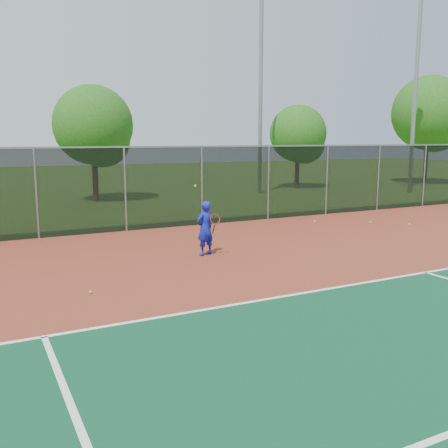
% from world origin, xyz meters
% --- Properties ---
extents(court_apron, '(30.00, 20.00, 0.02)m').
position_xyz_m(court_apron, '(0.00, 2.00, 0.01)').
color(court_apron, maroon).
rests_on(court_apron, ground).
extents(fence_back, '(30.00, 0.06, 3.03)m').
position_xyz_m(fence_back, '(0.00, 12.00, 1.56)').
color(fence_back, black).
rests_on(fence_back, court_apron).
extents(tennis_player, '(0.65, 0.67, 2.02)m').
position_xyz_m(tennis_player, '(-2.07, 7.23, 0.80)').
color(tennis_player, '#121DAB').
rests_on(tennis_player, court_apron).
extents(practice_ball_0, '(0.07, 0.07, 0.07)m').
position_xyz_m(practice_ball_0, '(7.06, 8.21, 0.06)').
color(practice_ball_0, '#A5C717').
rests_on(practice_ball_0, court_apron).
extents(practice_ball_1, '(0.07, 0.07, 0.07)m').
position_xyz_m(practice_ball_1, '(6.01, 9.22, 0.06)').
color(practice_ball_1, '#A5C717').
rests_on(practice_ball_1, court_apron).
extents(practice_ball_2, '(0.07, 0.07, 0.07)m').
position_xyz_m(practice_ball_2, '(-5.78, 5.06, 0.06)').
color(practice_ball_2, '#A5C717').
rests_on(practice_ball_2, court_apron).
extents(practice_ball_3, '(0.07, 0.07, 0.07)m').
position_xyz_m(practice_ball_3, '(4.17, 10.37, 0.06)').
color(practice_ball_3, '#A5C717').
rests_on(practice_ball_3, court_apron).
extents(floodlight_n, '(0.90, 0.40, 12.13)m').
position_xyz_m(floodlight_n, '(7.91, 20.85, 6.84)').
color(floodlight_n, gray).
rests_on(floodlight_n, ground).
extents(floodlight_ne, '(0.90, 0.40, 12.13)m').
position_xyz_m(floodlight_ne, '(16.46, 16.97, 6.84)').
color(floodlight_ne, gray).
rests_on(floodlight_ne, ground).
extents(tree_back_left, '(4.15, 4.15, 6.10)m').
position_xyz_m(tree_back_left, '(-1.86, 21.30, 3.83)').
color(tree_back_left, '#3B2715').
rests_on(tree_back_left, ground).
extents(tree_back_mid, '(3.79, 3.79, 5.57)m').
position_xyz_m(tree_back_mid, '(12.00, 22.49, 3.49)').
color(tree_back_mid, '#3B2715').
rests_on(tree_back_mid, ground).
extents(tree_back_right, '(5.36, 5.36, 7.88)m').
position_xyz_m(tree_back_right, '(22.45, 20.91, 4.95)').
color(tree_back_right, '#3B2715').
rests_on(tree_back_right, ground).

